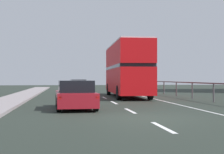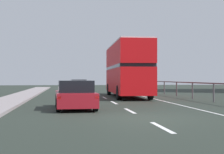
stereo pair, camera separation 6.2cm
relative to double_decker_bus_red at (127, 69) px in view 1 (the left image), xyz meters
name	(u,v)px [view 1 (the left image)]	position (x,y,z in m)	size (l,w,h in m)	color
ground_plane	(144,119)	(-1.90, -13.74, -2.31)	(74.62, 120.00, 0.10)	#252D26
lane_paint_markings	(145,101)	(0.20, -5.19, -2.25)	(3.53, 46.00, 0.01)	silver
bridge_side_railing	(202,86)	(4.26, -4.74, -1.28)	(0.10, 42.00, 1.21)	#504B4F
double_decker_bus_red	(127,69)	(0.00, 0.00, 0.00)	(2.74, 10.22, 4.21)	red
hatchback_car_near	(75,95)	(-4.37, -9.74, -1.59)	(2.00, 4.35, 1.39)	maroon
sedan_car_ahead	(78,86)	(-3.51, 9.94, -1.61)	(1.91, 4.50, 1.35)	#414955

